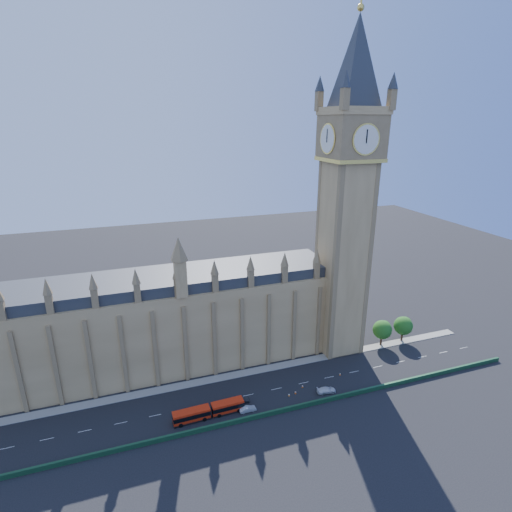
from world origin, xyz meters
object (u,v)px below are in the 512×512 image
object	(u,v)px
car_silver	(248,409)
car_white	(326,390)
red_bus	(209,411)
car_grey	(242,400)

from	to	relation	value
car_silver	car_white	size ratio (longest dim) A/B	0.82
red_bus	car_white	bearing A→B (deg)	-3.81
car_silver	car_white	xyz separation A→B (m)	(21.98, 0.23, 0.05)
red_bus	car_grey	distance (m)	9.38
red_bus	car_silver	bearing A→B (deg)	-9.84
red_bus	car_grey	size ratio (longest dim) A/B	4.35
car_silver	car_grey	bearing A→B (deg)	6.65
car_grey	car_white	distance (m)	22.74
car_grey	red_bus	bearing A→B (deg)	111.15
car_grey	car_silver	xyz separation A→B (m)	(0.49, -3.70, 0.00)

